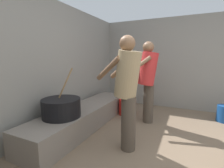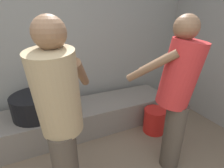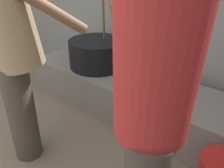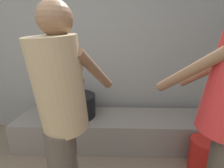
{
  "view_description": "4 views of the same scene",
  "coord_description": "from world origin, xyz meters",
  "views": [
    {
      "loc": [
        -1.69,
        0.2,
        1.26
      ],
      "look_at": [
        0.31,
        1.14,
        0.9
      ],
      "focal_mm": 25.86,
      "sensor_mm": 36.0,
      "label": 1
    },
    {
      "loc": [
        0.23,
        -0.14,
        1.52
      ],
      "look_at": [
        0.96,
        1.5,
        0.79
      ],
      "focal_mm": 26.17,
      "sensor_mm": 36.0,
      "label": 2
    },
    {
      "loc": [
        1.72,
        0.2,
        1.37
      ],
      "look_at": [
        0.95,
        1.11,
        0.75
      ],
      "focal_mm": 38.55,
      "sensor_mm": 36.0,
      "label": 3
    },
    {
      "loc": [
        0.65,
        -0.03,
        1.31
      ],
      "look_at": [
        0.61,
        1.32,
        0.95
      ],
      "focal_mm": 25.42,
      "sensor_mm": 36.0,
      "label": 4
    }
  ],
  "objects": [
    {
      "name": "hearth_ledge",
      "position": [
        0.67,
        1.86,
        0.19
      ],
      "size": [
        2.58,
        0.6,
        0.38
      ],
      "primitive_type": "cube",
      "color": "slate",
      "rests_on": "ground_plane"
    },
    {
      "name": "cook_in_tan_shirt",
      "position": [
        0.3,
        0.91,
        0.88
      ],
      "size": [
        0.54,
        0.72,
        1.54
      ],
      "color": "#4C4238",
      "rests_on": "ground_plane"
    },
    {
      "name": "cooking_pot_main",
      "position": [
        0.09,
        1.88,
        0.52
      ],
      "size": [
        0.57,
        0.57,
        0.73
      ],
      "color": "black",
      "rests_on": "hearth_ledge"
    },
    {
      "name": "block_enclosure_rear",
      "position": [
        0.0,
        2.38,
        1.11
      ],
      "size": [
        5.52,
        0.2,
        2.22
      ],
      "primitive_type": "cube",
      "color": "gray",
      "rests_on": "ground_plane"
    },
    {
      "name": "bucket_red_plastic",
      "position": [
        1.57,
        1.4,
        0.17
      ],
      "size": [
        0.3,
        0.3,
        0.34
      ],
      "primitive_type": "cylinder",
      "color": "red",
      "rests_on": "ground_plane"
    },
    {
      "name": "block_enclosure_right",
      "position": [
        2.66,
        0.0,
        1.11
      ],
      "size": [
        0.2,
        4.97,
        2.22
      ],
      "primitive_type": "cube",
      "color": "gray",
      "rests_on": "ground_plane"
    },
    {
      "name": "cook_in_red_shirt",
      "position": [
        1.34,
        0.88,
        0.89
      ],
      "size": [
        0.63,
        0.72,
        1.55
      ],
      "color": "#4C4238",
      "rests_on": "ground_plane"
    },
    {
      "name": "bucket_blue_plastic",
      "position": [
        2.01,
        -0.52,
        0.17
      ],
      "size": [
        0.26,
        0.26,
        0.33
      ],
      "primitive_type": "cylinder",
      "color": "#194C99",
      "rests_on": "ground_plane"
    }
  ]
}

